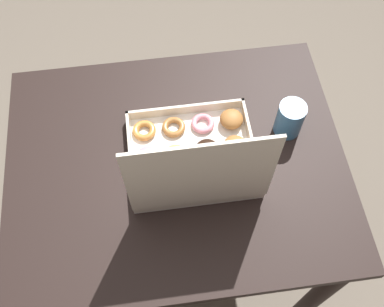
# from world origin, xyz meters

# --- Properties ---
(ground_plane) EXTENTS (8.00, 8.00, 0.00)m
(ground_plane) POSITION_xyz_m (0.00, 0.00, 0.00)
(ground_plane) COLOR #6B6054
(dining_table) EXTENTS (0.94, 0.76, 0.78)m
(dining_table) POSITION_xyz_m (0.00, 0.00, 0.64)
(dining_table) COLOR black
(dining_table) RESTS_ON ground_plane
(donut_box) EXTENTS (0.34, 0.31, 0.32)m
(donut_box) POSITION_xyz_m (-0.05, 0.03, 0.83)
(donut_box) COLOR silver
(donut_box) RESTS_ON dining_table
(coffee_mug) EXTENTS (0.08, 0.08, 0.11)m
(coffee_mug) POSITION_xyz_m (-0.33, -0.06, 0.83)
(coffee_mug) COLOR teal
(coffee_mug) RESTS_ON dining_table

